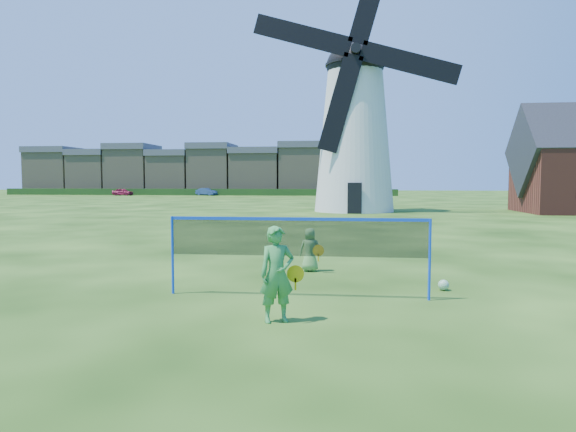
% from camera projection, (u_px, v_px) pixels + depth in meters
% --- Properties ---
extents(ground, '(220.00, 220.00, 0.00)m').
position_uv_depth(ground, '(276.00, 290.00, 10.47)').
color(ground, black).
rests_on(ground, ground).
extents(windmill, '(14.11, 5.80, 18.25)m').
position_uv_depth(windmill, '(355.00, 128.00, 36.91)').
color(windmill, white).
rests_on(windmill, ground).
extents(badminton_net, '(5.05, 0.05, 1.55)m').
position_uv_depth(badminton_net, '(297.00, 239.00, 9.77)').
color(badminton_net, blue).
rests_on(badminton_net, ground).
extents(player_girl, '(0.75, 0.56, 1.54)m').
position_uv_depth(player_girl, '(277.00, 274.00, 8.05)').
color(player_girl, '#398E42').
rests_on(player_girl, ground).
extents(player_boy, '(0.63, 0.41, 1.09)m').
position_uv_depth(player_boy, '(310.00, 250.00, 12.58)').
color(player_boy, '#62A24E').
rests_on(player_boy, ground).
extents(play_ball, '(0.22, 0.22, 0.22)m').
position_uv_depth(play_ball, '(444.00, 285.00, 10.42)').
color(play_ball, green).
rests_on(play_ball, ground).
extents(terraced_houses, '(49.89, 8.40, 8.39)m').
position_uv_depth(terraced_houses, '(176.00, 170.00, 84.64)').
color(terraced_houses, '#8C7A5D').
rests_on(terraced_houses, ground).
extents(hedge, '(62.00, 0.80, 1.00)m').
position_uv_depth(hedge, '(194.00, 192.00, 78.36)').
color(hedge, '#193814').
rests_on(hedge, ground).
extents(car_left, '(3.36, 1.76, 1.09)m').
position_uv_depth(car_left, '(123.00, 192.00, 76.85)').
color(car_left, maroon).
rests_on(car_left, ground).
extents(car_right, '(3.58, 2.33, 1.11)m').
position_uv_depth(car_right, '(206.00, 192.00, 77.62)').
color(car_right, navy).
rests_on(car_right, ground).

